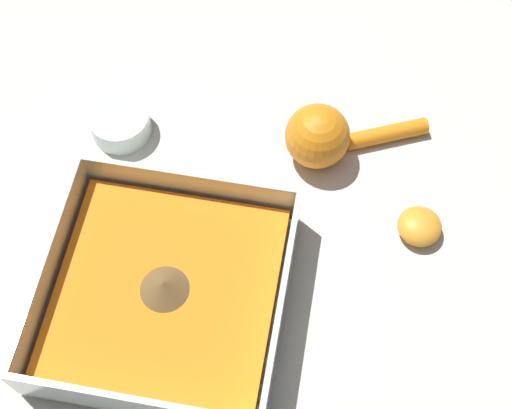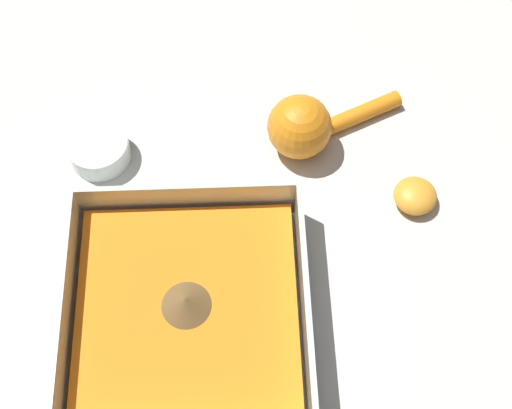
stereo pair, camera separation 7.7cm
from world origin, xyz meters
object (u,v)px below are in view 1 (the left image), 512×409
Objects in this scene: lemon_squeezer at (324,136)px; lemon_half at (419,226)px; square_dish at (167,295)px; spice_bowl at (120,124)px.

lemon_half is at bearing 120.40° from lemon_squeezer.
square_dish is 0.23m from spice_bowl.
lemon_squeezer is (-0.13, -0.22, 0.01)m from square_dish.
lemon_squeezer is at bearing -177.28° from spice_bowl.
lemon_squeezer is 3.42× the size of lemon_half.
lemon_half is at bearing -152.93° from square_dish.
square_dish is 5.01× the size of lemon_half.
square_dish reaches higher than lemon_half.
square_dish is at bearing 117.56° from spice_bowl.
lemon_half is at bearing 168.46° from spice_bowl.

